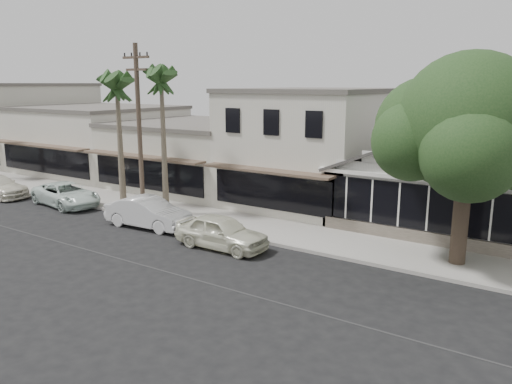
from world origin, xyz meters
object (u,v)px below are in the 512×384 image
Objects in this scene: car_2 at (66,194)px; shade_tree at (468,127)px; utility_pole at (139,128)px; car_1 at (148,213)px; car_0 at (221,232)px.

shade_tree is (21.25, 2.46, 4.74)m from car_2.
utility_pole is 15.72m from shade_tree.
utility_pole reaches higher than shade_tree.
shade_tree is at bearing -81.83° from car_1.
car_2 is (-12.28, 1.12, -0.05)m from car_0.
car_0 reaches higher than car_2.
utility_pole is at bearing -173.46° from shade_tree.
utility_pole is 7.99m from car_0.
car_1 is at bearing -86.57° from car_2.
car_0 is 0.52× the size of shade_tree.
car_0 is at bearing -87.38° from car_2.
car_2 is at bearing 84.36° from car_0.
car_0 is 12.33m from car_2.
car_0 is (6.64, -1.79, -4.06)m from utility_pole.
shade_tree is (8.97, 3.58, 4.69)m from car_0.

